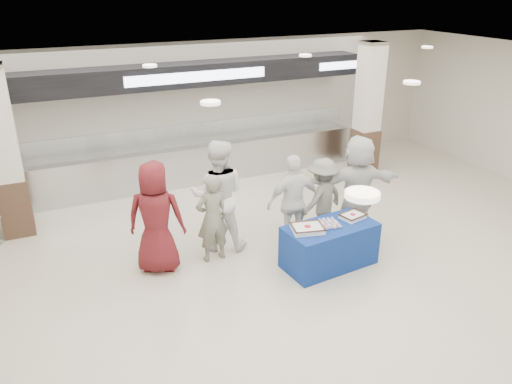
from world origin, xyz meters
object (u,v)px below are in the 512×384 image
sheet_cake_right (353,216)px  chef_tall (218,196)px  soldier_a (212,218)px  civilian_white (357,186)px  display_table (329,245)px  civilian_maroon (156,218)px  sheet_cake_left (308,228)px  cupcake_tray (329,224)px  soldier_b (322,199)px  chef_short (294,202)px

sheet_cake_right → chef_tall: (-1.96, 1.29, 0.22)m
soldier_a → civilian_white: bearing=172.3°
display_table → civilian_maroon: size_ratio=0.81×
sheet_cake_left → cupcake_tray: bearing=3.5°
sheet_cake_left → soldier_b: (0.86, 0.96, -0.02)m
chef_short → soldier_b: size_ratio=1.12×
sheet_cake_left → soldier_a: (-1.27, 1.01, -0.01)m
sheet_cake_right → soldier_b: soldier_b is taller
sheet_cake_right → chef_tall: chef_tall is taller
display_table → sheet_cake_right: 0.65m
civilian_maroon → soldier_b: size_ratio=1.23×
sheet_cake_left → sheet_cake_right: size_ratio=1.26×
civilian_white → civilian_maroon: bearing=8.3°
display_table → soldier_b: (0.41, 0.95, 0.40)m
civilian_maroon → soldier_b: bearing=-158.3°
cupcake_tray → soldier_b: 1.03m
sheet_cake_right → civilian_maroon: (-3.14, 1.00, 0.16)m
chef_tall → soldier_b: 1.93m
sheet_cake_right → civilian_white: (0.59, 0.73, 0.18)m
soldier_a → chef_tall: bearing=-128.6°
cupcake_tray → civilian_maroon: civilian_maroon is taller
sheet_cake_right → civilian_white: size_ratio=0.23×
chef_tall → civilian_white: 2.60m
sheet_cake_left → cupcake_tray: size_ratio=1.40×
sheet_cake_right → chef_short: chef_short is taller
sheet_cake_right → soldier_a: bearing=157.4°
civilian_maroon → chef_tall: chef_tall is taller
cupcake_tray → civilian_white: (1.10, 0.80, 0.19)m
cupcake_tray → soldier_a: size_ratio=0.26×
display_table → sheet_cake_right: size_ratio=3.42×
civilian_maroon → cupcake_tray: bearing=-177.8°
sheet_cake_left → chef_short: (0.22, 0.88, 0.07)m
display_table → chef_short: size_ratio=0.89×
soldier_a → chef_short: bearing=171.2°
soldier_b → civilian_maroon: bearing=-19.4°
civilian_maroon → display_table: bearing=-178.0°
display_table → soldier_a: soldier_a is taller
display_table → civilian_white: 1.48m
cupcake_tray → soldier_b: (0.43, 0.93, -0.00)m
sheet_cake_left → soldier_b: size_ratio=0.37×
cupcake_tray → chef_short: chef_short is taller
display_table → chef_short: chef_short is taller
soldier_a → sheet_cake_left: bearing=137.6°
sheet_cake_right → soldier_a: (-2.21, 0.92, -0.00)m
chef_short → soldier_b: 0.65m
cupcake_tray → chef_tall: (-1.44, 1.36, 0.23)m
chef_short → soldier_b: bearing=-171.1°
soldier_a → chef_short: chef_short is taller
sheet_cake_right → chef_short: size_ratio=0.26×
display_table → sheet_cake_right: bearing=4.2°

